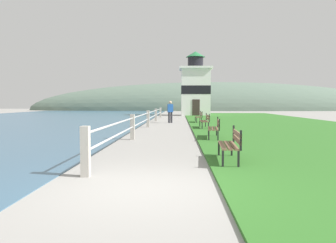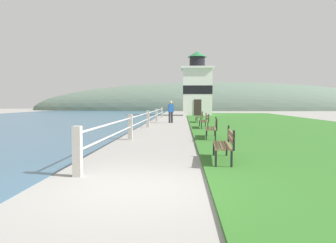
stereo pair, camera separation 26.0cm
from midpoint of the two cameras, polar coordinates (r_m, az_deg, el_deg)
The scene contains 10 objects.
ground_plane at distance 6.17m, azimuth -5.12°, elevation -11.68°, with size 160.00×160.00×0.00m, color gray.
grass_verge at distance 24.19m, azimuth 18.49°, elevation -0.59°, with size 12.00×51.90×0.06m.
seawall_railing at distance 21.24m, azimuth -3.19°, elevation 0.73°, with size 0.18×28.59×1.10m.
park_bench_near at distance 8.80m, azimuth 10.78°, elevation -3.66°, with size 0.58×1.77×0.94m.
park_bench_midway at distance 14.43m, azimuth 8.34°, elevation -0.94°, with size 0.63×1.99×0.94m.
park_bench_far at distance 20.16m, azimuth 6.82°, elevation 0.27°, with size 0.49×1.99×0.94m.
park_bench_by_lighthouse at distance 25.91m, azimuth 5.87°, elevation 0.93°, with size 0.50×1.62×0.94m.
lighthouse at distance 41.32m, azimuth 5.27°, elevation 5.80°, with size 4.02×4.02×7.98m.
person_strolling at distance 25.87m, azimuth 0.78°, elevation 1.84°, with size 0.47×0.32×1.74m.
distant_hillside at distance 70.90m, azimuth 8.43°, elevation 1.96°, with size 80.00×16.00×12.00m.
Camera 2 is at (0.94, -5.90, 1.59)m, focal length 35.00 mm.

